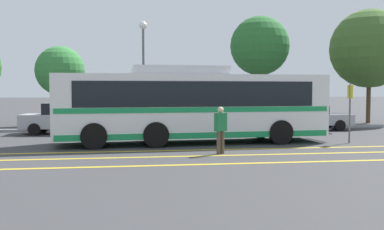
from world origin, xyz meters
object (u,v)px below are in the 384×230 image
object	(u,v)px
transit_bus	(192,104)
tree_0	(260,46)
parked_car_2	(196,118)
parked_car_3	(309,117)
parked_car_1	(65,118)
street_lamp	(143,55)
pedestrian_0	(221,127)
tree_1	(60,71)
tree_2	(370,49)
bus_stop_sign	(350,106)

from	to	relation	value
transit_bus	tree_0	xyz separation A→B (m)	(5.99, 10.13, 3.45)
parked_car_2	parked_car_3	bearing A→B (deg)	-89.47
parked_car_2	tree_0	world-z (taller)	tree_0
transit_bus	parked_car_1	size ratio (longest dim) A/B	2.65
parked_car_2	street_lamp	distance (m)	5.01
pedestrian_0	tree_0	distance (m)	15.06
street_lamp	tree_1	xyz separation A→B (m)	(-5.00, 2.28, -0.85)
tree_2	transit_bus	bearing A→B (deg)	-144.85
transit_bus	bus_stop_sign	xyz separation A→B (m)	(6.54, -0.97, -0.07)
parked_car_3	pedestrian_0	distance (m)	10.91
parked_car_3	tree_1	bearing A→B (deg)	-104.67
bus_stop_sign	tree_1	world-z (taller)	tree_1
street_lamp	tree_2	xyz separation A→B (m)	(14.99, 1.71, 0.71)
street_lamp	pedestrian_0	bearing A→B (deg)	-78.34
tree_0	tree_1	world-z (taller)	tree_0
street_lamp	parked_car_1	bearing A→B (deg)	-146.03
pedestrian_0	bus_stop_sign	world-z (taller)	bus_stop_sign
transit_bus	tree_2	size ratio (longest dim) A/B	1.53
parked_car_3	pedestrian_0	xyz separation A→B (m)	(-6.84, -8.49, 0.24)
pedestrian_0	tree_2	bearing A→B (deg)	15.86
parked_car_3	tree_0	size ratio (longest dim) A/B	0.64
parked_car_1	bus_stop_sign	size ratio (longest dim) A/B	1.76
tree_0	tree_1	bearing A→B (deg)	-179.01
bus_stop_sign	tree_2	world-z (taller)	tree_2
parked_car_2	tree_1	xyz separation A→B (m)	(-7.70, 4.62, 2.66)
bus_stop_sign	tree_2	bearing A→B (deg)	143.42
street_lamp	bus_stop_sign	bearing A→B (deg)	-46.20
tree_0	bus_stop_sign	bearing A→B (deg)	-87.17
parked_car_2	pedestrian_0	size ratio (longest dim) A/B	2.83
parked_car_3	bus_stop_sign	size ratio (longest dim) A/B	1.82
bus_stop_sign	tree_2	distance (m)	12.78
parked_car_3	bus_stop_sign	distance (m)	6.30
parked_car_1	bus_stop_sign	xyz separation A→B (m)	(12.35, -5.85, 0.79)
parked_car_3	pedestrian_0	bearing A→B (deg)	-35.07
transit_bus	tree_0	bearing A→B (deg)	145.96
parked_car_2	tree_2	distance (m)	13.62
pedestrian_0	tree_0	bearing A→B (deg)	38.99
parked_car_1	tree_2	bearing A→B (deg)	107.62
parked_car_2	tree_2	xyz separation A→B (m)	(12.30, 4.06, 4.22)
tree_0	tree_2	distance (m)	7.33
transit_bus	tree_1	distance (m)	12.10
bus_stop_sign	tree_2	size ratio (longest dim) A/B	0.33
parked_car_2	tree_1	bearing A→B (deg)	60.22
parked_car_3	tree_1	world-z (taller)	tree_1
pedestrian_0	tree_2	xyz separation A→B (m)	(12.74, 12.63, 4.01)
transit_bus	parked_car_2	xyz separation A→B (m)	(0.99, 5.29, -0.91)
tree_0	parked_car_3	bearing A→B (deg)	-74.26
transit_bus	bus_stop_sign	world-z (taller)	transit_bus
bus_stop_sign	parked_car_3	bearing A→B (deg)	168.85
pedestrian_0	bus_stop_sign	distance (m)	6.46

